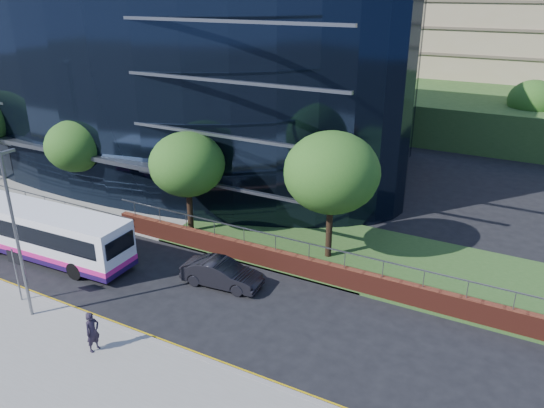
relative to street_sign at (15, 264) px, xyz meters
The scene contains 14 objects.
far_forecourt 16.53m from the street_sign, 129.83° to the left, with size 50.00×8.00×0.10m, color gray.
grass_verge 23.30m from the street_sign, 32.84° to the left, with size 36.00×8.00×0.12m, color #2D511E.
glass_office 24.70m from the street_sign, 110.75° to the left, with size 44.00×23.10×16.00m.
retaining_wall 17.93m from the street_sign, 29.83° to the left, with size 34.00×0.40×2.11m.
guard_railings 15.22m from the street_sign, 145.51° to the left, with size 24.00×0.05×1.10m.
street_sign is the anchor object (origin of this frame).
tree_far_b 13.54m from the street_sign, 124.08° to the left, with size 4.29×4.29×6.05m.
tree_far_c 11.14m from the street_sign, 76.71° to the left, with size 4.62×4.62×6.51m.
tree_far_d 16.61m from the street_sign, 45.22° to the left, with size 5.28×5.28×7.44m.
tree_dist_e 45.99m from the street_sign, 64.88° to the left, with size 4.62×4.62×6.51m.
streetlight_east 2.80m from the street_sign, 21.36° to the right, with size 0.15×0.77×8.00m.
city_bus 4.67m from the street_sign, 123.18° to the left, with size 11.08×2.99×2.97m.
parked_car 10.01m from the street_sign, 37.92° to the left, with size 1.48×4.26×1.40m, color black.
pedestrian 6.31m from the street_sign, 10.43° to the right, with size 0.67×0.44×1.83m, color #231C2A.
Camera 1 is at (26.11, -15.42, 14.51)m, focal length 35.00 mm.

